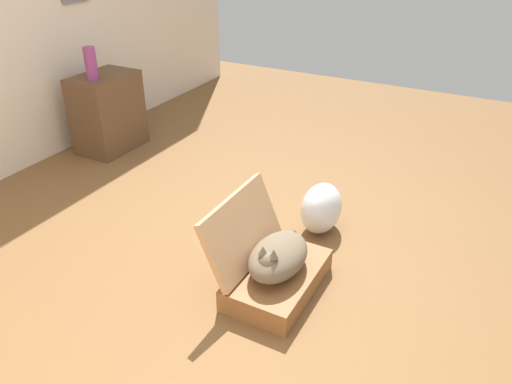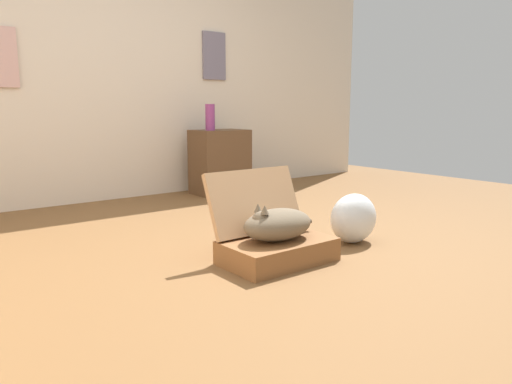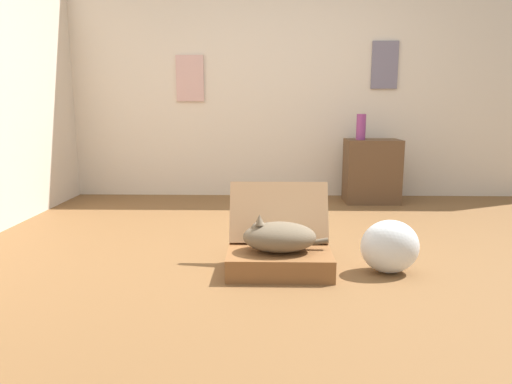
% 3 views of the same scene
% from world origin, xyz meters
% --- Properties ---
extents(ground_plane, '(7.68, 7.68, 0.00)m').
position_xyz_m(ground_plane, '(0.00, 0.00, 0.00)').
color(ground_plane, brown).
rests_on(ground_plane, ground).
extents(wall_back, '(6.40, 0.15, 2.60)m').
position_xyz_m(wall_back, '(-0.00, 2.26, 1.30)').
color(wall_back, beige).
rests_on(wall_back, ground).
extents(suitcase_base, '(0.63, 0.40, 0.13)m').
position_xyz_m(suitcase_base, '(-0.19, -0.28, 0.07)').
color(suitcase_base, brown).
rests_on(suitcase_base, ground).
extents(suitcase_lid, '(0.63, 0.18, 0.38)m').
position_xyz_m(suitcase_lid, '(-0.19, -0.06, 0.32)').
color(suitcase_lid, tan).
rests_on(suitcase_lid, suitcase_base).
extents(cat, '(0.52, 0.28, 0.22)m').
position_xyz_m(cat, '(-0.19, -0.28, 0.23)').
color(cat, brown).
rests_on(cat, suitcase_base).
extents(plastic_bag_white, '(0.35, 0.25, 0.33)m').
position_xyz_m(plastic_bag_white, '(0.48, -0.26, 0.16)').
color(plastic_bag_white, silver).
rests_on(plastic_bag_white, ground).
extents(side_table, '(0.55, 0.38, 0.66)m').
position_xyz_m(side_table, '(0.83, 1.85, 0.33)').
color(side_table, brown).
rests_on(side_table, ground).
extents(vase_tall, '(0.09, 0.09, 0.26)m').
position_xyz_m(vase_tall, '(0.69, 1.81, 0.79)').
color(vase_tall, '#8C387A').
rests_on(vase_tall, side_table).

